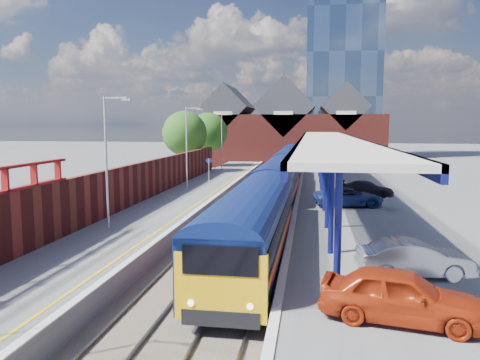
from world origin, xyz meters
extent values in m
plane|color=#5B5B5E|center=(0.00, 30.00, 0.00)|extent=(240.00, 240.00, 0.00)
cube|color=#473D33|center=(0.00, 20.00, 0.03)|extent=(6.00, 76.00, 0.06)
cube|color=slate|center=(-2.22, 20.00, 0.12)|extent=(0.07, 76.00, 0.14)
cube|color=slate|center=(-0.78, 20.00, 0.12)|extent=(0.07, 76.00, 0.14)
cube|color=slate|center=(0.78, 20.00, 0.12)|extent=(0.07, 76.00, 0.14)
cube|color=slate|center=(2.22, 20.00, 0.12)|extent=(0.07, 76.00, 0.14)
cube|color=#565659|center=(-5.50, 20.00, 0.50)|extent=(5.00, 76.00, 1.00)
cube|color=#565659|center=(6.00, 20.00, 0.50)|extent=(6.00, 76.00, 1.00)
cube|color=silver|center=(-3.15, 20.00, 1.02)|extent=(0.30, 76.00, 0.05)
cube|color=silver|center=(3.15, 20.00, 1.02)|extent=(0.30, 76.00, 0.05)
cube|color=yellow|center=(-3.75, 20.00, 1.01)|extent=(0.14, 76.00, 0.01)
cube|color=#0B1A4F|center=(1.50, 4.13, 1.90)|extent=(2.95, 16.03, 2.50)
cube|color=#0B1A4F|center=(1.50, 4.13, 3.15)|extent=(2.95, 16.03, 0.60)
cube|color=#0B1A4F|center=(1.50, 20.73, 1.90)|extent=(2.95, 16.03, 2.50)
cube|color=#0B1A4F|center=(1.50, 20.73, 3.15)|extent=(2.95, 16.03, 0.60)
cube|color=#0B1A4F|center=(1.50, 37.33, 1.90)|extent=(2.95, 16.03, 2.50)
cube|color=#0B1A4F|center=(1.50, 37.33, 3.15)|extent=(2.95, 16.03, 0.60)
cube|color=#0B1A4F|center=(1.50, 53.93, 1.90)|extent=(2.95, 16.03, 2.50)
cube|color=#0B1A4F|center=(1.50, 53.93, 3.15)|extent=(2.95, 16.03, 0.60)
cube|color=black|center=(0.08, 29.03, 2.35)|extent=(0.04, 60.54, 0.70)
cube|color=orange|center=(0.07, 29.03, 1.55)|extent=(0.03, 55.27, 0.30)
cube|color=#AC0B20|center=(0.06, 29.03, 1.30)|extent=(0.03, 55.27, 0.30)
cube|color=#F2B20C|center=(1.50, -3.79, 1.70)|extent=(2.82, 0.33, 2.10)
cube|color=black|center=(1.50, -3.89, 2.55)|extent=(2.30, 0.18, 0.90)
cube|color=black|center=(1.50, -1.47, 0.30)|extent=(2.00, 2.40, 0.60)
cube|color=black|center=(1.50, 59.53, 0.30)|extent=(2.00, 2.40, 0.60)
cylinder|color=#0E1153|center=(5.00, -2.00, 3.10)|extent=(0.24, 0.24, 4.20)
cylinder|color=#0E1153|center=(5.00, 3.00, 3.10)|extent=(0.24, 0.24, 4.20)
cylinder|color=#0E1153|center=(5.00, 8.00, 3.10)|extent=(0.24, 0.24, 4.20)
cylinder|color=#0E1153|center=(5.00, 13.00, 3.10)|extent=(0.24, 0.24, 4.20)
cylinder|color=#0E1153|center=(5.00, 18.00, 3.10)|extent=(0.24, 0.24, 4.20)
cylinder|color=#0E1153|center=(5.00, 23.00, 3.10)|extent=(0.24, 0.24, 4.20)
cylinder|color=#0E1153|center=(5.00, 28.00, 3.10)|extent=(0.24, 0.24, 4.20)
cylinder|color=#0E1153|center=(5.00, 33.00, 3.10)|extent=(0.24, 0.24, 4.20)
cylinder|color=#0E1153|center=(5.00, 38.00, 3.10)|extent=(0.24, 0.24, 4.20)
cylinder|color=#0E1153|center=(5.00, 43.00, 3.10)|extent=(0.24, 0.24, 4.20)
cube|color=beige|center=(5.50, 22.00, 5.35)|extent=(4.50, 52.00, 0.25)
cube|color=#0E1153|center=(3.35, 22.00, 5.20)|extent=(0.20, 52.00, 0.55)
cube|color=#0E1153|center=(7.65, 22.00, 5.20)|extent=(0.20, 52.00, 0.55)
cylinder|color=#A5A8AA|center=(-6.50, 6.00, 4.50)|extent=(0.12, 0.12, 7.00)
cube|color=#A5A8AA|center=(-5.90, 6.00, 7.90)|extent=(1.20, 0.08, 0.08)
cube|color=#A5A8AA|center=(-5.30, 6.00, 7.80)|extent=(0.45, 0.18, 0.12)
cylinder|color=#A5A8AA|center=(-6.50, 22.00, 4.50)|extent=(0.12, 0.12, 7.00)
cube|color=#A5A8AA|center=(-5.90, 22.00, 7.90)|extent=(1.20, 0.08, 0.08)
cube|color=#A5A8AA|center=(-5.30, 22.00, 7.80)|extent=(0.45, 0.18, 0.12)
cylinder|color=#A5A8AA|center=(-6.50, 38.00, 4.50)|extent=(0.12, 0.12, 7.00)
cube|color=#A5A8AA|center=(-5.90, 38.00, 7.90)|extent=(1.20, 0.08, 0.08)
cube|color=#A5A8AA|center=(-5.30, 38.00, 7.80)|extent=(0.45, 0.18, 0.12)
cylinder|color=#A5A8AA|center=(-5.00, 24.00, 2.25)|extent=(0.08, 0.08, 2.50)
cube|color=#0C194C|center=(-5.00, 24.00, 3.30)|extent=(0.55, 0.06, 0.35)
cube|color=maroon|center=(-8.10, 14.00, 2.40)|extent=(0.35, 50.00, 2.80)
cube|color=maroon|center=(-8.10, 0.00, 4.30)|extent=(0.30, 0.12, 1.00)
cube|color=maroon|center=(-8.10, 2.00, 4.30)|extent=(0.30, 0.12, 1.00)
cube|color=maroon|center=(-8.10, 4.00, 4.30)|extent=(0.30, 0.12, 1.00)
cube|color=maroon|center=(0.00, 58.00, 4.00)|extent=(30.00, 12.00, 8.00)
cube|color=#232328|center=(-9.00, 58.00, 9.20)|extent=(7.13, 12.00, 7.13)
cube|color=#232328|center=(0.00, 58.00, 9.20)|extent=(9.16, 12.00, 9.16)
cube|color=#232328|center=(9.00, 58.00, 9.20)|extent=(7.13, 12.00, 7.13)
cube|color=beige|center=(-9.00, 51.95, 8.20)|extent=(2.80, 0.15, 0.50)
cube|color=beige|center=(0.00, 51.95, 8.20)|extent=(2.80, 0.15, 0.50)
cube|color=beige|center=(9.00, 51.95, 8.20)|extent=(2.80, 0.15, 0.50)
cube|color=#425671|center=(10.00, 80.00, 20.00)|extent=(14.00, 14.00, 40.00)
cylinder|color=#382314|center=(-10.50, 36.00, 2.00)|extent=(0.44, 0.44, 4.00)
sphere|color=#1E4412|center=(-10.50, 36.00, 5.50)|extent=(5.20, 5.20, 5.20)
sphere|color=#1E4412|center=(-9.70, 35.50, 4.80)|extent=(3.20, 3.20, 3.20)
cylinder|color=#382314|center=(-9.50, 44.00, 2.00)|extent=(0.44, 0.44, 4.00)
sphere|color=#1E4412|center=(-9.50, 44.00, 5.50)|extent=(5.20, 5.20, 5.20)
sphere|color=#1E4412|center=(-8.70, 43.50, 4.80)|extent=(3.20, 3.20, 3.20)
imported|color=#A72A0D|center=(6.66, -3.87, 1.76)|extent=(4.73, 2.65, 1.52)
imported|color=#AEAFB3|center=(7.90, 0.28, 1.67)|extent=(4.22, 1.91, 1.34)
imported|color=black|center=(8.43, 19.86, 1.59)|extent=(4.28, 2.35, 1.17)
imported|color=navy|center=(6.66, 15.00, 1.64)|extent=(4.96, 2.99, 1.29)
camera|label=1|loc=(4.10, -17.08, 6.54)|focal=35.00mm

